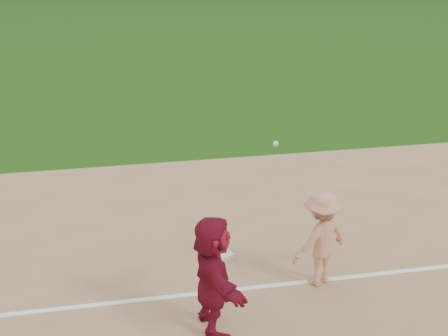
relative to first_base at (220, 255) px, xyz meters
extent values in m
plane|color=#1D490E|center=(0.30, -0.28, -0.07)|extent=(160.00, 160.00, 0.00)
cube|color=white|center=(0.30, -1.08, -0.04)|extent=(60.00, 0.10, 0.01)
cube|color=silver|center=(0.00, 0.00, 0.00)|extent=(0.52, 0.52, 0.09)
imported|color=maroon|center=(-0.45, -1.97, 0.93)|extent=(0.74, 1.85, 1.94)
imported|color=#AFAFB1|center=(1.55, -1.09, 0.82)|extent=(1.28, 1.05, 1.73)
sphere|color=silver|center=(0.78, -0.80, 2.50)|extent=(0.09, 0.09, 0.09)
camera|label=1|loc=(-1.53, -8.90, 5.76)|focal=45.00mm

